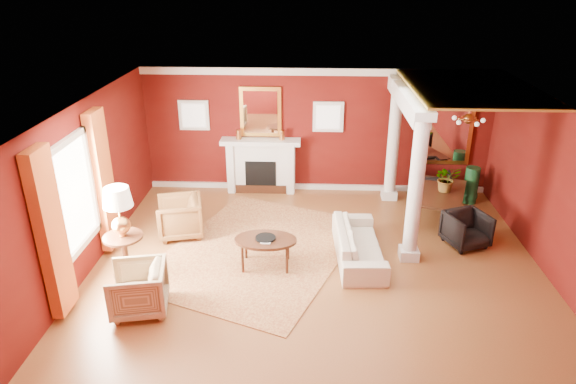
{
  "coord_description": "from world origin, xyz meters",
  "views": [
    {
      "loc": [
        -0.16,
        -7.99,
        4.93
      ],
      "look_at": [
        -0.54,
        0.62,
        1.15
      ],
      "focal_mm": 32.0,
      "sensor_mm": 36.0,
      "label": 1
    }
  ],
  "objects_px": {
    "sofa": "(359,239)",
    "coffee_table": "(266,241)",
    "armchair_stripe": "(138,287)",
    "side_table": "(120,217)",
    "armchair_leopard": "(180,215)",
    "dining_table": "(441,197)"
  },
  "relations": [
    {
      "from": "armchair_stripe",
      "to": "coffee_table",
      "type": "height_order",
      "value": "armchair_stripe"
    },
    {
      "from": "armchair_leopard",
      "to": "dining_table",
      "type": "relative_size",
      "value": 0.51
    },
    {
      "from": "sofa",
      "to": "armchair_leopard",
      "type": "height_order",
      "value": "armchair_leopard"
    },
    {
      "from": "armchair_stripe",
      "to": "side_table",
      "type": "bearing_deg",
      "value": -162.54
    },
    {
      "from": "armchair_stripe",
      "to": "side_table",
      "type": "distance_m",
      "value": 1.32
    },
    {
      "from": "armchair_stripe",
      "to": "dining_table",
      "type": "xyz_separation_m",
      "value": [
        5.4,
        3.49,
        0.05
      ]
    },
    {
      "from": "sofa",
      "to": "coffee_table",
      "type": "distance_m",
      "value": 1.72
    },
    {
      "from": "sofa",
      "to": "side_table",
      "type": "distance_m",
      "value": 4.19
    },
    {
      "from": "sofa",
      "to": "dining_table",
      "type": "bearing_deg",
      "value": -49.75
    },
    {
      "from": "armchair_stripe",
      "to": "dining_table",
      "type": "height_order",
      "value": "dining_table"
    },
    {
      "from": "coffee_table",
      "to": "armchair_stripe",
      "type": "bearing_deg",
      "value": -143.39
    },
    {
      "from": "armchair_leopard",
      "to": "armchair_stripe",
      "type": "distance_m",
      "value": 2.48
    },
    {
      "from": "armchair_stripe",
      "to": "coffee_table",
      "type": "xyz_separation_m",
      "value": [
        1.86,
        1.38,
        0.08
      ]
    },
    {
      "from": "dining_table",
      "to": "side_table",
      "type": "bearing_deg",
      "value": 132.03
    },
    {
      "from": "sofa",
      "to": "armchair_stripe",
      "type": "distance_m",
      "value": 3.93
    },
    {
      "from": "armchair_leopard",
      "to": "dining_table",
      "type": "bearing_deg",
      "value": 86.93
    },
    {
      "from": "coffee_table",
      "to": "side_table",
      "type": "xyz_separation_m",
      "value": [
        -2.38,
        -0.4,
        0.63
      ]
    },
    {
      "from": "sofa",
      "to": "armchair_stripe",
      "type": "xyz_separation_m",
      "value": [
        -3.53,
        -1.74,
        0.03
      ]
    },
    {
      "from": "armchair_stripe",
      "to": "sofa",
      "type": "bearing_deg",
      "value": 105.28
    },
    {
      "from": "armchair_leopard",
      "to": "dining_table",
      "type": "xyz_separation_m",
      "value": [
        5.35,
        1.01,
        0.04
      ]
    },
    {
      "from": "sofa",
      "to": "side_table",
      "type": "relative_size",
      "value": 1.23
    },
    {
      "from": "armchair_leopard",
      "to": "coffee_table",
      "type": "distance_m",
      "value": 2.12
    }
  ]
}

